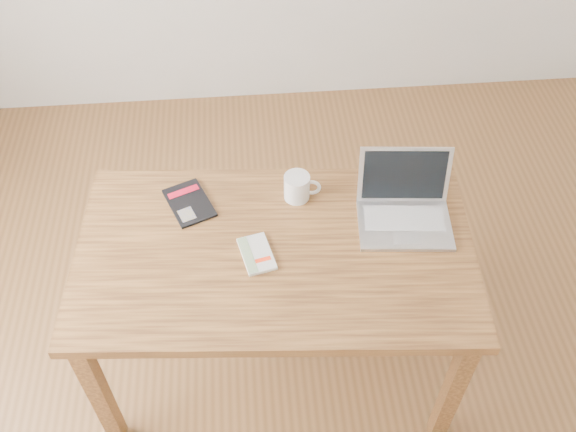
{
  "coord_description": "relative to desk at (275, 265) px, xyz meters",
  "views": [
    {
      "loc": [
        -0.21,
        -1.19,
        2.48
      ],
      "look_at": [
        -0.09,
        0.24,
        0.85
      ],
      "focal_mm": 40.0,
      "sensor_mm": 36.0,
      "label": 1
    }
  ],
  "objects": [
    {
      "name": "white_guidebook",
      "position": [
        -0.06,
        -0.02,
        0.1
      ],
      "size": [
        0.13,
        0.18,
        0.01
      ],
      "rotation": [
        0.0,
        0.0,
        0.23
      ],
      "color": "silver",
      "rests_on": "desk"
    },
    {
      "name": "black_guidebook",
      "position": [
        -0.3,
        0.24,
        0.09
      ],
      "size": [
        0.21,
        0.24,
        0.01
      ],
      "rotation": [
        0.0,
        0.0,
        0.39
      ],
      "color": "black",
      "rests_on": "desk"
    },
    {
      "name": "coffee_mug",
      "position": [
        0.1,
        0.24,
        0.14
      ],
      "size": [
        0.14,
        0.09,
        0.1
      ],
      "rotation": [
        0.0,
        0.0,
        -0.13
      ],
      "color": "white",
      "rests_on": "desk"
    },
    {
      "name": "laptop",
      "position": [
        0.47,
        0.11,
        0.14
      ],
      "size": [
        0.35,
        0.31,
        0.23
      ],
      "rotation": [
        0.0,
        0.0,
        -0.09
      ],
      "color": "silver",
      "rests_on": "desk"
    },
    {
      "name": "desk",
      "position": [
        0.0,
        0.0,
        0.0
      ],
      "size": [
        1.43,
        0.89,
        0.75
      ],
      "rotation": [
        0.0,
        0.0,
        -0.07
      ],
      "color": "brown",
      "rests_on": "ground"
    },
    {
      "name": "room",
      "position": [
        0.07,
        -0.18,
        0.69
      ],
      "size": [
        4.04,
        4.04,
        2.7
      ],
      "color": "brown",
      "rests_on": "ground"
    }
  ]
}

